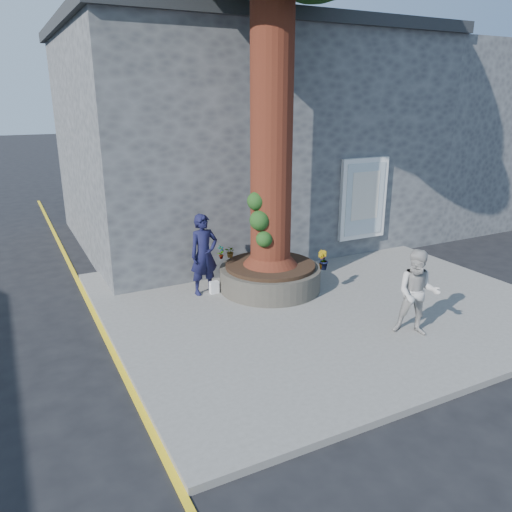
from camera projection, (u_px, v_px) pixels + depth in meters
name	position (u px, v px, depth m)	size (l,w,h in m)	color
ground	(284.00, 335.00, 9.52)	(120.00, 120.00, 0.00)	black
pavement	(320.00, 300.00, 11.00)	(9.00, 8.00, 0.12)	slate
yellow_line	(110.00, 348.00, 9.04)	(0.10, 30.00, 0.01)	yellow
stone_shop	(239.00, 136.00, 15.74)	(10.30, 8.30, 6.30)	#484A4D
neighbour_shop	(426.00, 133.00, 19.28)	(6.00, 8.00, 6.00)	#484A4D
planter	(270.00, 276.00, 11.44)	(2.30, 2.30, 0.60)	black
man	(204.00, 255.00, 10.98)	(0.66, 0.43, 1.82)	#131334
woman	(417.00, 293.00, 9.09)	(0.79, 0.61, 1.62)	#ADAAA6
shopping_bag	(214.00, 287.00, 11.20)	(0.20, 0.12, 0.28)	white
plant_a	(221.00, 252.00, 11.64)	(0.17, 0.12, 0.32)	gray
plant_b	(323.00, 260.00, 10.93)	(0.23, 0.23, 0.42)	gray
plant_c	(323.00, 263.00, 10.95)	(0.17, 0.17, 0.30)	gray
plant_d	(231.00, 252.00, 11.76)	(0.25, 0.22, 0.28)	gray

